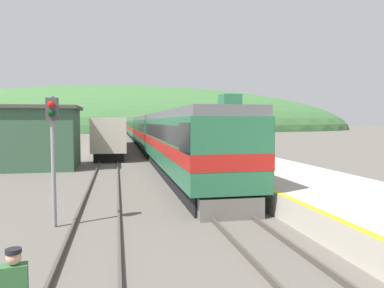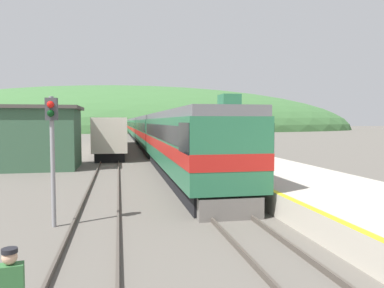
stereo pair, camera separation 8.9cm
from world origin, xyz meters
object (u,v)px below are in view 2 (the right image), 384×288
(carriage_second, at_px, (152,132))
(carriage_third, at_px, (141,129))
(express_train_lead_car, at_px, (184,142))
(carriage_fourth, at_px, (136,127))
(signal_post_siding, at_px, (52,134))
(carriage_fifth, at_px, (133,126))
(siding_train, at_px, (112,134))

(carriage_second, xyz_separation_m, carriage_third, (0.00, 21.11, 0.00))
(express_train_lead_car, distance_m, carriage_third, 42.39)
(carriage_third, height_order, carriage_fourth, same)
(express_train_lead_car, relative_size, signal_post_siding, 4.77)
(carriage_fourth, bearing_deg, carriage_third, -90.00)
(carriage_fourth, xyz_separation_m, carriage_fifth, (0.00, 21.11, 0.00))
(express_train_lead_car, relative_size, carriage_third, 0.99)
(siding_train, bearing_deg, express_train_lead_car, -79.17)
(express_train_lead_car, xyz_separation_m, carriage_fourth, (0.00, 63.50, -0.01))
(carriage_fourth, relative_size, siding_train, 0.68)
(carriage_fourth, distance_m, carriage_fifth, 21.11)
(carriage_fourth, distance_m, siding_train, 39.91)
(express_train_lead_car, bearing_deg, siding_train, 100.83)
(siding_train, relative_size, signal_post_siding, 7.11)
(carriage_fifth, height_order, signal_post_siding, signal_post_siding)
(carriage_fourth, bearing_deg, express_train_lead_car, -90.00)
(carriage_third, bearing_deg, signal_post_siding, -96.48)
(express_train_lead_car, bearing_deg, carriage_fifth, 90.00)
(carriage_fifth, distance_m, signal_post_siding, 94.16)
(express_train_lead_car, distance_m, carriage_fourth, 63.50)
(carriage_third, bearing_deg, siding_train, -103.83)
(carriage_fourth, height_order, carriage_fifth, same)
(carriage_fifth, relative_size, signal_post_siding, 4.80)
(carriage_second, bearing_deg, carriage_third, 90.00)
(express_train_lead_car, relative_size, siding_train, 0.67)
(express_train_lead_car, bearing_deg, carriage_third, 90.00)
(carriage_third, xyz_separation_m, carriage_fifth, (0.00, 42.22, 0.00))
(carriage_third, bearing_deg, carriage_fourth, 90.00)
(carriage_third, xyz_separation_m, carriage_fourth, (0.00, 21.11, 0.00))
(carriage_fourth, bearing_deg, signal_post_siding, -94.61)
(carriage_third, bearing_deg, express_train_lead_car, -90.00)
(carriage_second, height_order, carriage_fourth, same)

